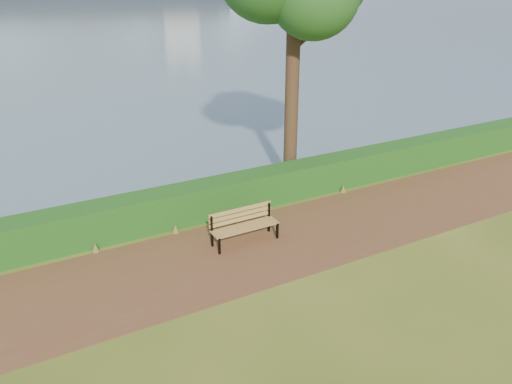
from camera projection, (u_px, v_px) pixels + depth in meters
ground at (247, 257)px, 12.21m from camera, size 140.00×140.00×0.00m
path at (242, 252)px, 12.45m from camera, size 40.00×3.40×0.01m
hedge at (205, 200)px, 14.10m from camera, size 32.00×0.85×1.00m
bench at (243, 223)px, 12.76m from camera, size 1.78×0.53×0.89m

